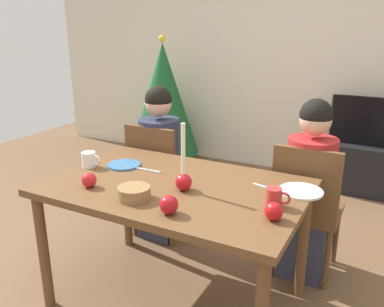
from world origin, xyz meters
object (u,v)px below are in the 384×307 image
(christmas_tree, at_px, (164,99))
(plate_right, at_px, (301,191))
(tv_stand, at_px, (367,169))
(apple_near_candle, at_px, (169,205))
(person_left_child, at_px, (160,166))
(mug_left, at_px, (89,160))
(apple_by_left_plate, at_px, (274,211))
(mug_right, at_px, (275,197))
(candle_centerpiece, at_px, (183,177))
(dining_table, at_px, (175,198))
(plate_left, at_px, (124,165))
(person_right_child, at_px, (308,194))
(chair_right, at_px, (306,204))
(bowl_walnuts, at_px, (134,193))
(apple_by_right_mug, at_px, (89,180))
(chair_left, at_px, (158,175))
(tv, at_px, (374,122))

(christmas_tree, height_order, plate_right, christmas_tree)
(tv_stand, distance_m, apple_near_candle, 2.76)
(person_left_child, distance_m, apple_near_candle, 1.19)
(christmas_tree, distance_m, mug_left, 2.26)
(apple_by_left_plate, bearing_deg, mug_right, 105.15)
(candle_centerpiece, bearing_deg, dining_table, 149.61)
(plate_left, relative_size, plate_right, 0.89)
(dining_table, distance_m, candle_centerpiece, 0.18)
(tv_stand, relative_size, apple_by_left_plate, 7.63)
(person_right_child, xyz_separation_m, apple_near_candle, (-0.44, -0.96, 0.23))
(candle_centerpiece, bearing_deg, chair_right, 51.61)
(mug_right, relative_size, bowl_walnuts, 0.73)
(bowl_walnuts, bearing_deg, apple_by_left_plate, 8.63)
(apple_by_right_mug, bearing_deg, person_right_child, 41.97)
(chair_left, bearing_deg, chair_right, 0.00)
(chair_right, xyz_separation_m, candle_centerpiece, (-0.52, -0.65, 0.31))
(christmas_tree, xyz_separation_m, bowl_walnuts, (1.30, -2.38, 0.01))
(dining_table, relative_size, mug_right, 11.65)
(plate_left, bearing_deg, candle_centerpiece, -17.45)
(apple_by_right_mug, bearing_deg, mug_right, 13.64)
(apple_near_candle, xyz_separation_m, apple_by_right_mug, (-0.54, 0.07, -0.00))
(chair_right, distance_m, person_right_child, 0.07)
(person_right_child, relative_size, mug_left, 9.06)
(chair_right, xyz_separation_m, tv_stand, (0.24, 1.69, -0.27))
(bowl_walnuts, bearing_deg, person_right_child, 52.84)
(tv, distance_m, apple_near_candle, 2.71)
(chair_right, relative_size, tv, 1.14)
(chair_left, bearing_deg, plate_right, -19.15)
(plate_left, distance_m, bowl_walnuts, 0.51)
(mug_left, height_order, apple_near_candle, mug_left)
(mug_right, xyz_separation_m, apple_by_right_mug, (-0.95, -0.23, -0.01))
(mug_left, bearing_deg, person_left_child, 81.16)
(person_left_child, height_order, apple_by_right_mug, person_left_child)
(apple_near_candle, xyz_separation_m, apple_by_left_plate, (0.44, 0.16, -0.00))
(chair_right, bearing_deg, apple_near_candle, -115.53)
(chair_left, distance_m, mug_left, 0.68)
(apple_near_candle, bearing_deg, plate_right, 47.97)
(tv_stand, bearing_deg, apple_near_candle, -104.59)
(person_right_child, distance_m, tv, 1.68)
(mug_right, bearing_deg, apple_by_right_mug, -166.36)
(bowl_walnuts, bearing_deg, christmas_tree, 118.61)
(tv, bearing_deg, tv_stand, -90.00)
(plate_left, xyz_separation_m, apple_by_right_mug, (0.04, -0.36, 0.03))
(tv_stand, distance_m, apple_by_left_plate, 2.53)
(person_right_child, distance_m, plate_left, 1.17)
(person_right_child, relative_size, plate_left, 5.73)
(mug_left, distance_m, apple_by_left_plate, 1.21)
(plate_left, xyz_separation_m, apple_near_candle, (0.59, -0.43, 0.04))
(apple_by_right_mug, bearing_deg, apple_near_candle, -7.70)
(tv_stand, relative_size, tv, 0.81)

